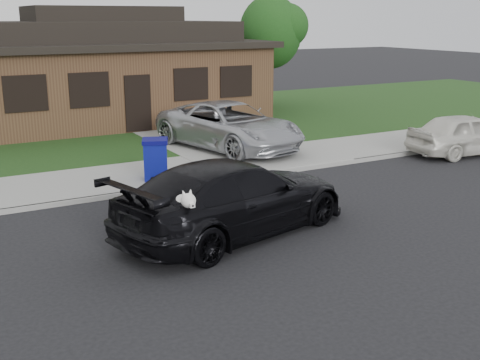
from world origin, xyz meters
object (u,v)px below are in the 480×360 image
sedan (234,197)px  white_compact (467,134)px  minivan (229,126)px  recycling_bin (156,159)px

sedan → white_compact: (10.16, 2.84, -0.10)m
sedan → minivan: (3.57, 6.89, 0.12)m
sedan → recycling_bin: bearing=-15.2°
minivan → recycling_bin: minivan is taller
minivan → recycling_bin: size_ratio=4.92×
sedan → white_compact: size_ratio=1.44×
white_compact → sedan: bearing=112.6°
minivan → white_compact: bearing=-45.0°
minivan → recycling_bin: bearing=-158.8°
white_compact → recycling_bin: (-10.14, 1.59, -0.00)m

